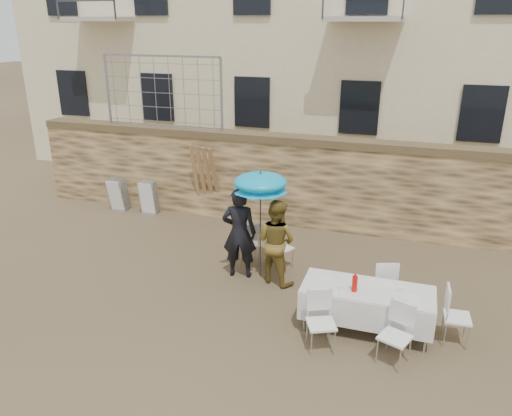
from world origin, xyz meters
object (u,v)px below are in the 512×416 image
(woman_dress, at_px, (276,242))
(table_chair_front_left, at_px, (321,323))
(umbrella, at_px, (260,185))
(table_chair_side, at_px, (457,316))
(man_suit, at_px, (239,233))
(table_chair_back, at_px, (383,283))
(soda_bottle, at_px, (355,284))
(couple_chair_right, at_px, (281,247))
(chair_stack_left, at_px, (122,192))
(table_chair_front_right, at_px, (395,336))
(banquet_table, at_px, (368,291))
(couple_chair_left, at_px, (249,242))
(chair_stack_right, at_px, (151,196))

(woman_dress, xyz_separation_m, table_chair_front_left, (1.27, -1.88, -0.37))
(umbrella, bearing_deg, table_chair_side, -17.41)
(man_suit, bearing_deg, table_chair_back, 163.04)
(soda_bottle, bearing_deg, couple_chair_right, 133.09)
(table_chair_side, bearing_deg, chair_stack_left, 63.11)
(man_suit, relative_size, table_chair_side, 1.93)
(umbrella, bearing_deg, table_chair_front_right, -36.15)
(woman_dress, relative_size, table_chair_side, 1.77)
(banquet_table, height_order, table_chair_side, table_chair_side)
(umbrella, height_order, table_chair_back, umbrella)
(man_suit, xyz_separation_m, table_chair_back, (2.82, -0.33, -0.45))
(couple_chair_left, bearing_deg, banquet_table, 120.06)
(table_chair_back, relative_size, table_chair_side, 1.00)
(woman_dress, height_order, table_chair_front_left, woman_dress)
(table_chair_front_left, bearing_deg, couple_chair_right, 94.12)
(table_chair_front_right, bearing_deg, couple_chair_left, 163.58)
(table_chair_back, bearing_deg, chair_stack_right, -43.73)
(couple_chair_right, bearing_deg, man_suit, 64.70)
(banquet_table, bearing_deg, couple_chair_right, 138.68)
(couple_chair_right, bearing_deg, chair_stack_left, 4.34)
(woman_dress, bearing_deg, soda_bottle, 161.79)
(table_chair_front_left, height_order, chair_stack_left, table_chair_front_left)
(chair_stack_left, bearing_deg, man_suit, -31.00)
(umbrella, xyz_separation_m, couple_chair_left, (-0.40, 0.45, -1.44))
(man_suit, height_order, soda_bottle, man_suit)
(banquet_table, bearing_deg, chair_stack_left, 151.72)
(couple_chair_right, bearing_deg, chair_stack_right, 0.11)
(table_chair_back, bearing_deg, couple_chair_left, -35.97)
(man_suit, bearing_deg, table_chair_front_left, 126.73)
(couple_chair_left, height_order, table_chair_front_right, same)
(woman_dress, relative_size, chair_stack_right, 1.84)
(soda_bottle, bearing_deg, woman_dress, 142.37)
(couple_chair_left, xyz_separation_m, chair_stack_left, (-4.33, 2.05, -0.02))
(soda_bottle, distance_m, chair_stack_right, 7.04)
(woman_dress, relative_size, banquet_table, 0.81)
(table_chair_back, relative_size, chair_stack_left, 1.04)
(chair_stack_left, bearing_deg, table_chair_back, -22.34)
(woman_dress, xyz_separation_m, chair_stack_left, (-5.08, 2.60, -0.39))
(table_chair_front_right, bearing_deg, chair_stack_right, 167.16)
(banquet_table, height_order, table_chair_back, table_chair_back)
(table_chair_front_right, height_order, table_chair_back, same)
(banquet_table, height_order, table_chair_front_left, table_chair_front_left)
(man_suit, bearing_deg, banquet_table, 146.36)
(man_suit, height_order, woman_dress, man_suit)
(couple_chair_right, distance_m, soda_bottle, 2.55)
(woman_dress, xyz_separation_m, table_chair_back, (2.07, -0.33, -0.37))
(banquet_table, bearing_deg, couple_chair_left, 147.23)
(man_suit, xyz_separation_m, couple_chair_right, (0.70, 0.55, -0.45))
(man_suit, distance_m, couple_chair_right, 1.00)
(umbrella, height_order, couple_chair_left, umbrella)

